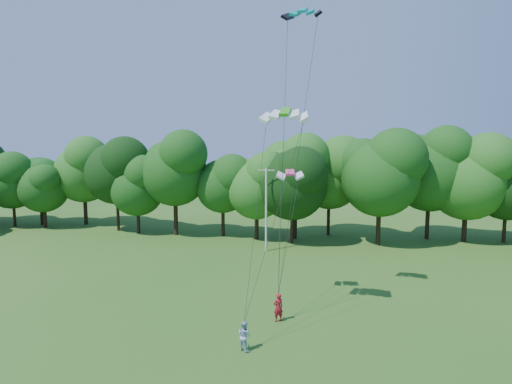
# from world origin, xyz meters

# --- Properties ---
(utility_pole) EXTENTS (1.75, 0.22, 8.76)m
(utility_pole) POSITION_xyz_m (-0.07, 28.06, 4.49)
(utility_pole) COLOR beige
(utility_pole) RESTS_ON ground
(kite_flyer_left) EXTENTS (0.79, 0.74, 1.81)m
(kite_flyer_left) POSITION_xyz_m (3.71, 11.47, 0.91)
(kite_flyer_left) COLOR #AD1623
(kite_flyer_left) RESTS_ON ground
(kite_flyer_right) EXTENTS (1.00, 0.93, 1.64)m
(kite_flyer_right) POSITION_xyz_m (2.44, 7.55, 0.82)
(kite_flyer_right) COLOR #A1C0E0
(kite_flyer_right) RESTS_ON ground
(kite_teal) EXTENTS (2.51, 1.33, 0.61)m
(kite_teal) POSITION_xyz_m (4.81, 13.68, 19.43)
(kite_teal) COLOR #059397
(kite_teal) RESTS_ON ground
(kite_green) EXTENTS (2.91, 1.37, 0.68)m
(kite_green) POSITION_xyz_m (4.00, 11.82, 13.05)
(kite_green) COLOR green
(kite_green) RESTS_ON ground
(kite_pink) EXTENTS (2.00, 1.20, 0.43)m
(kite_pink) POSITION_xyz_m (3.92, 15.26, 9.17)
(kite_pink) COLOR #E33F7C
(kite_pink) RESTS_ON ground
(tree_back_west) EXTENTS (7.64, 7.64, 11.11)m
(tree_back_west) POSITION_xyz_m (-33.31, 35.45, 6.94)
(tree_back_west) COLOR #352015
(tree_back_west) RESTS_ON ground
(tree_back_center) EXTENTS (8.63, 8.63, 12.55)m
(tree_back_center) POSITION_xyz_m (2.18, 32.10, 7.84)
(tree_back_center) COLOR black
(tree_back_center) RESTS_ON ground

